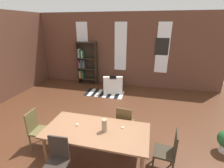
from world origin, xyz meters
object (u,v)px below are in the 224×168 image
vase_on_table (104,125)px  bookshelf_tall (86,63)px  dining_table (96,132)px  dining_chair_head_left (37,128)px  dining_chair_far_right (125,122)px  dining_chair_near_left (57,160)px  dining_chair_head_right (168,151)px  armchair_white (113,85)px

vase_on_table → bookshelf_tall: 5.01m
dining_table → bookshelf_tall: bookshelf_tall is taller
dining_chair_head_left → bookshelf_tall: size_ratio=0.47×
dining_chair_far_right → dining_chair_near_left: bearing=-123.7°
dining_chair_head_right → armchair_white: bearing=118.1°
dining_chair_near_left → dining_chair_head_right: (1.97, 0.73, 0.00)m
dining_chair_head_right → dining_table: bearing=179.7°
dining_chair_head_right → bookshelf_tall: bookshelf_tall is taller
vase_on_table → bookshelf_tall: size_ratio=0.14×
vase_on_table → dining_chair_head_right: bearing=-0.3°
bookshelf_tall → armchair_white: 1.83m
dining_chair_head_right → bookshelf_tall: bearing=128.2°
dining_chair_near_left → bookshelf_tall: 5.47m
dining_table → dining_chair_near_left: 0.90m
dining_chair_head_left → armchair_white: 3.89m
vase_on_table → dining_chair_head_right: vase_on_table is taller
bookshelf_tall → armchair_white: (1.52, -0.70, -0.75)m
dining_chair_head_right → armchair_white: dining_chair_head_right is taller
armchair_white → dining_chair_far_right: bearing=-71.1°
dining_chair_near_left → dining_chair_far_right: (0.98, 1.47, 0.00)m
armchair_white → vase_on_table: bearing=-79.0°
bookshelf_tall → armchair_white: bearing=-24.9°
armchair_white → dining_table: bearing=-81.7°
dining_chair_far_right → armchair_white: dining_chair_far_right is taller
vase_on_table → bookshelf_tall: bookshelf_tall is taller
dining_chair_head_left → bookshelf_tall: bearing=97.6°
dining_chair_near_left → armchair_white: (-0.06, 4.51, -0.23)m
dining_chair_near_left → armchair_white: bearing=90.7°
vase_on_table → armchair_white: size_ratio=0.28×
dining_table → dining_chair_far_right: dining_chair_far_right is taller
dining_chair_near_left → dining_chair_head_right: same height
dining_table → dining_chair_head_left: size_ratio=2.31×
vase_on_table → dining_chair_near_left: 1.06m
dining_chair_head_left → dining_chair_far_right: (1.95, 0.74, 0.00)m
dining_table → dining_chair_head_left: dining_chair_head_left is taller
dining_chair_near_left → dining_chair_far_right: size_ratio=1.00×
dining_chair_head_left → dining_chair_near_left: same height
dining_chair_head_left → dining_chair_head_right: (2.94, -0.00, 0.00)m
vase_on_table → dining_chair_near_left: bearing=-132.5°
dining_table → dining_chair_head_right: (1.47, -0.01, -0.15)m
bookshelf_tall → armchair_white: bookshelf_tall is taller
vase_on_table → dining_chair_far_right: 0.87m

